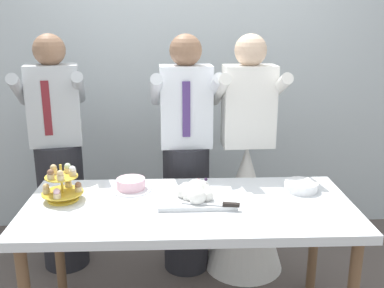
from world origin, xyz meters
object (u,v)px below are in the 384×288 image
at_px(dessert_table, 189,217).
at_px(cupcake_stand, 62,185).
at_px(plate_stack, 301,186).
at_px(person_guest, 59,168).
at_px(person_bride, 246,191).
at_px(main_cake_tray, 196,194).
at_px(round_cake, 131,185).
at_px(person_groom, 186,169).

relative_size(dessert_table, cupcake_stand, 7.83).
distance_m(plate_stack, person_guest, 1.64).
bearing_deg(person_bride, dessert_table, -123.03).
bearing_deg(plate_stack, main_cake_tray, -168.62).
relative_size(round_cake, person_guest, 0.14).
relative_size(round_cake, person_groom, 0.14).
height_order(person_bride, person_guest, same).
bearing_deg(plate_stack, person_bride, 118.30).
distance_m(round_cake, person_groom, 0.55).
relative_size(main_cake_tray, person_guest, 0.26).
bearing_deg(dessert_table, person_bride, 56.97).
height_order(plate_stack, person_guest, person_guest).
bearing_deg(main_cake_tray, person_bride, 57.61).
xyz_separation_m(cupcake_stand, person_groom, (0.70, 0.57, -0.12)).
height_order(person_groom, person_bride, same).
xyz_separation_m(cupcake_stand, person_guest, (-0.18, 0.64, -0.12)).
xyz_separation_m(person_groom, person_guest, (-0.89, 0.07, 0.00)).
relative_size(main_cake_tray, round_cake, 1.81).
height_order(dessert_table, round_cake, round_cake).
distance_m(person_groom, person_bride, 0.44).
xyz_separation_m(dessert_table, round_cake, (-0.34, 0.22, 0.11)).
height_order(round_cake, person_guest, person_guest).
height_order(cupcake_stand, person_bride, person_bride).
distance_m(plate_stack, person_groom, 0.82).
relative_size(dessert_table, round_cake, 7.50).
relative_size(dessert_table, person_groom, 1.08).
height_order(cupcake_stand, person_groom, person_groom).
xyz_separation_m(main_cake_tray, round_cake, (-0.38, 0.17, -0.01)).
height_order(plate_stack, person_bride, person_bride).
height_order(cupcake_stand, person_guest, person_guest).
bearing_deg(person_guest, person_groom, -4.57).
bearing_deg(person_guest, cupcake_stand, -74.13).
height_order(cupcake_stand, plate_stack, cupcake_stand).
xyz_separation_m(dessert_table, main_cake_tray, (0.04, 0.05, 0.12)).
xyz_separation_m(round_cake, person_groom, (0.34, 0.43, -0.06)).
height_order(cupcake_stand, main_cake_tray, cupcake_stand).
relative_size(cupcake_stand, person_groom, 0.14).
distance_m(cupcake_stand, plate_stack, 1.37).
bearing_deg(round_cake, cupcake_stand, -159.41).
bearing_deg(cupcake_stand, person_guest, 105.87).
bearing_deg(person_bride, cupcake_stand, -153.60).
bearing_deg(dessert_table, person_groom, 89.79).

